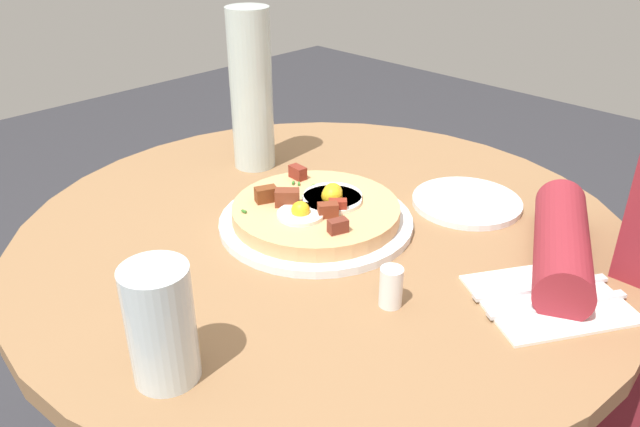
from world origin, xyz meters
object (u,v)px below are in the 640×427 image
at_px(fork, 558,304).
at_px(water_bottle, 251,90).
at_px(salt_shaker, 391,287).
at_px(water_glass, 161,325).
at_px(dining_table, 324,317).
at_px(breakfast_pizza, 316,210).
at_px(knife, 541,287).
at_px(bread_plate, 467,202).
at_px(pizza_plate, 316,222).

distance_m(fork, water_bottle, 0.60).
xyz_separation_m(water_bottle, salt_shaker, (0.44, -0.16, -0.11)).
bearing_deg(water_glass, dining_table, 107.42).
distance_m(water_glass, salt_shaker, 0.27).
bearing_deg(fork, water_bottle, 118.93).
height_order(breakfast_pizza, water_bottle, water_bottle).
bearing_deg(knife, fork, -90.00).
bearing_deg(breakfast_pizza, fork, 9.16).
distance_m(fork, knife, 0.04).
xyz_separation_m(knife, water_bottle, (-0.55, 0.01, 0.13)).
distance_m(breakfast_pizza, water_glass, 0.35).
distance_m(dining_table, fork, 0.38).
xyz_separation_m(dining_table, bread_plate, (0.11, 0.20, 0.17)).
distance_m(dining_table, salt_shaker, 0.28).
relative_size(knife, water_bottle, 0.66).
height_order(dining_table, bread_plate, bread_plate).
bearing_deg(bread_plate, fork, -34.51).
relative_size(knife, water_glass, 1.39).
relative_size(water_bottle, salt_shaker, 5.39).
height_order(water_bottle, salt_shaker, water_bottle).
relative_size(dining_table, fork, 4.96).
distance_m(bread_plate, water_glass, 0.55).
relative_size(dining_table, pizza_plate, 3.15).
bearing_deg(salt_shaker, breakfast_pizza, 159.18).
height_order(bread_plate, water_bottle, water_bottle).
xyz_separation_m(dining_table, knife, (0.31, 0.07, 0.17)).
distance_m(breakfast_pizza, water_bottle, 0.27).
bearing_deg(knife, bread_plate, 86.34).
bearing_deg(pizza_plate, bread_plate, 60.15).
xyz_separation_m(fork, water_bottle, (-0.58, 0.02, 0.13)).
xyz_separation_m(dining_table, breakfast_pizza, (-0.01, -0.01, 0.19)).
xyz_separation_m(dining_table, pizza_plate, (-0.01, -0.01, 0.17)).
height_order(breakfast_pizza, bread_plate, breakfast_pizza).
xyz_separation_m(dining_table, fork, (0.34, 0.05, 0.17)).
bearing_deg(dining_table, knife, 12.52).
xyz_separation_m(breakfast_pizza, knife, (0.32, 0.07, -0.02)).
xyz_separation_m(fork, salt_shaker, (-0.15, -0.13, 0.02)).
bearing_deg(fork, bread_plate, 86.82).
bearing_deg(pizza_plate, salt_shaker, -20.60).
bearing_deg(water_bottle, dining_table, -16.81).
relative_size(pizza_plate, knife, 1.58).
relative_size(pizza_plate, salt_shaker, 5.61).
xyz_separation_m(knife, salt_shaker, (-0.12, -0.15, 0.02)).
bearing_deg(salt_shaker, knife, 52.46).
height_order(pizza_plate, water_bottle, water_bottle).
height_order(knife, salt_shaker, salt_shaker).
height_order(water_glass, water_bottle, water_bottle).
bearing_deg(pizza_plate, water_bottle, 160.96).
bearing_deg(salt_shaker, water_glass, -108.61).
bearing_deg(water_glass, salt_shaker, 71.39).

